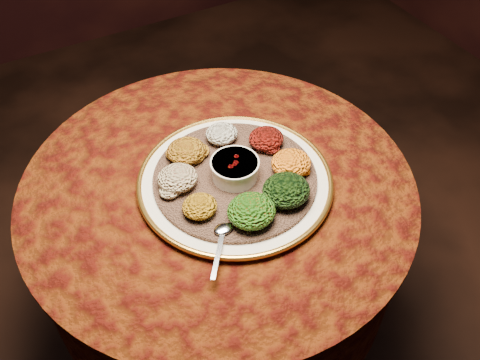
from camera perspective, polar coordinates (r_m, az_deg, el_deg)
table at (r=1.43m, az=-2.19°, el=-5.25°), size 0.96×0.96×0.73m
platter at (r=1.28m, az=-0.54°, el=-0.10°), size 0.47×0.47×0.02m
injera at (r=1.27m, az=-0.55°, el=0.24°), size 0.44×0.44×0.01m
stew_bowl at (r=1.25m, az=-0.56°, el=1.29°), size 0.12×0.12×0.05m
spoon at (r=1.15m, az=-1.87°, el=-5.65°), size 0.10×0.12×0.01m
portion_ayib at (r=1.35m, az=-1.98°, el=4.96°), size 0.08×0.08×0.04m
portion_kitfo at (r=1.33m, az=2.81°, el=4.44°), size 0.09×0.08×0.04m
portion_tikil at (r=1.27m, az=5.47°, el=1.81°), size 0.10×0.09×0.05m
portion_gomen at (r=1.21m, az=4.95°, el=-1.08°), size 0.11×0.10×0.05m
portion_mixveg at (r=1.16m, az=1.23°, el=-3.31°), size 0.11×0.10×0.05m
portion_kik at (r=1.18m, az=-4.33°, el=-2.82°), size 0.08×0.08×0.04m
portion_timatim at (r=1.24m, az=-6.68°, el=0.22°), size 0.09×0.09×0.05m
portion_shiro at (r=1.30m, az=-5.77°, el=3.12°), size 0.10×0.09×0.05m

